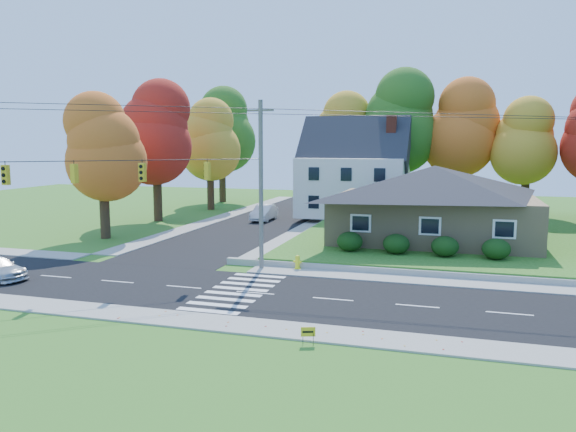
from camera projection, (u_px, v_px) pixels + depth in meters
The scene contains 21 objects.
ground at pixel (255, 293), 28.30m from camera, with size 120.00×120.00×0.00m, color #3D7923.
road_main at pixel (255, 293), 28.30m from camera, with size 90.00×8.00×0.02m, color black.
road_cross at pixel (269, 219), 55.27m from camera, with size 8.00×44.00×0.02m, color black.
sidewalk_north at pixel (284, 271), 33.04m from camera, with size 90.00×2.00×0.08m, color #9C9A90.
sidewalk_south at pixel (214, 323), 23.55m from camera, with size 90.00×2.00×0.08m, color #9C9A90.
lawn at pixel (500, 235), 44.50m from camera, with size 30.00×30.00×0.50m, color #3D7923.
ranch_house at pixel (434, 202), 40.79m from camera, with size 14.60×10.60×5.40m.
colonial_house at pixel (354, 173), 54.28m from camera, with size 10.40×8.40×9.60m.
hedge_row at pixel (420, 245), 35.32m from camera, with size 10.70×1.70×1.27m.
traffic_infrastructure at pixel (261, 189), 28.96m from camera, with size 38.10×10.66×10.00m.
tree_lot_0 at pixel (346, 135), 60.07m from camera, with size 6.72×6.72×12.51m.
tree_lot_1 at pixel (402, 122), 57.24m from camera, with size 7.84×7.84×14.60m.
tree_lot_2 at pixel (463, 128), 56.57m from camera, with size 7.28×7.28×13.56m.
tree_lot_3 at pixel (528, 141), 54.08m from camera, with size 6.16×6.16×11.47m.
tree_west_0 at pixel (102, 148), 43.61m from camera, with size 6.16×6.16×11.47m.
tree_west_1 at pixel (156, 133), 53.22m from camera, with size 7.28×7.28×13.56m.
tree_west_2 at pixel (210, 140), 62.51m from camera, with size 6.72×6.72×12.51m.
tree_west_3 at pixel (222, 130), 70.51m from camera, with size 7.84×7.84×14.60m.
white_car at pixel (264, 213), 54.46m from camera, with size 1.59×4.57×1.50m, color silver.
fire_hydrant at pixel (297, 263), 33.42m from camera, with size 0.51×0.40×0.90m.
yard_sign at pixel (308, 332), 21.05m from camera, with size 0.53×0.21×0.69m.
Camera 1 is at (9.50, -25.91, 7.56)m, focal length 35.00 mm.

